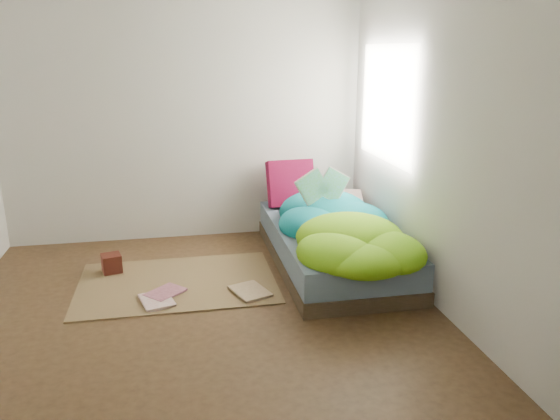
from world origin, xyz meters
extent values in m
cube|color=#3B2817|center=(0.00, 0.00, 0.00)|extent=(3.50, 3.50, 0.00)
cube|color=silver|center=(0.00, 1.75, 1.30)|extent=(3.50, 0.04, 2.60)
cube|color=silver|center=(0.00, -1.75, 1.30)|extent=(3.50, 0.04, 2.60)
cube|color=silver|center=(1.75, 0.00, 1.30)|extent=(0.04, 3.50, 2.60)
cube|color=white|center=(1.74, 0.90, 1.40)|extent=(0.01, 1.00, 1.20)
cube|color=#342B1C|center=(1.22, 0.72, 0.06)|extent=(1.00, 2.00, 0.12)
cube|color=slate|center=(1.22, 0.72, 0.23)|extent=(0.98, 1.96, 0.22)
cube|color=brown|center=(-0.15, 0.55, 0.01)|extent=(1.60, 1.10, 0.01)
cube|color=#F1E0D0|center=(1.42, 1.34, 0.40)|extent=(0.62, 0.46, 0.12)
cube|color=#4D051C|center=(1.01, 1.50, 0.57)|extent=(0.47, 0.17, 0.46)
cube|color=#3C120D|center=(-0.70, 0.88, 0.09)|extent=(0.19, 0.19, 0.16)
imported|color=silver|center=(-0.42, 0.17, 0.02)|extent=(0.30, 0.35, 0.02)
imported|color=#B96A89|center=(-0.32, 0.40, 0.03)|extent=(0.36, 0.36, 0.03)
imported|color=tan|center=(0.30, 0.18, 0.02)|extent=(0.34, 0.39, 0.02)
camera|label=1|loc=(-0.11, -3.68, 1.85)|focal=35.00mm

